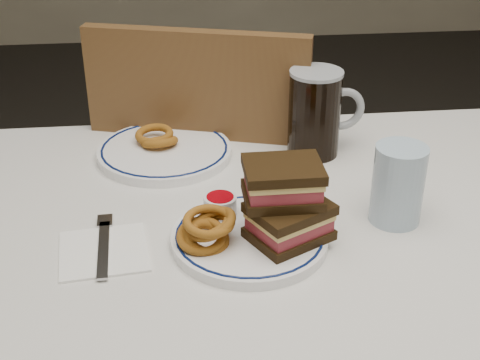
{
  "coord_description": "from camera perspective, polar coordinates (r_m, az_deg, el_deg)",
  "views": [
    {
      "loc": [
        -0.16,
        -0.89,
        1.33
      ],
      "look_at": [
        -0.07,
        -0.02,
        0.85
      ],
      "focal_mm": 50.0,
      "sensor_mm": 36.0,
      "label": 1
    }
  ],
  "objects": [
    {
      "name": "napkin_fork",
      "position": [
        1.03,
        -11.55,
        -5.85
      ],
      "size": [
        0.14,
        0.17,
        0.01
      ],
      "color": "white",
      "rests_on": "dining_table"
    },
    {
      "name": "far_plate",
      "position": [
        1.29,
        -6.45,
        2.45
      ],
      "size": [
        0.26,
        0.26,
        0.02
      ],
      "color": "white",
      "rests_on": "dining_table"
    },
    {
      "name": "reuben_sandwich",
      "position": [
        0.99,
        3.96,
        -1.87
      ],
      "size": [
        0.14,
        0.13,
        0.12
      ],
      "color": "black",
      "rests_on": "main_plate"
    },
    {
      "name": "beer_mug",
      "position": [
        1.27,
        6.52,
        5.77
      ],
      "size": [
        0.15,
        0.1,
        0.17
      ],
      "color": "black",
      "rests_on": "dining_table"
    },
    {
      "name": "dining_table",
      "position": [
        1.13,
        3.56,
        -8.39
      ],
      "size": [
        1.27,
        0.87,
        0.75
      ],
      "color": "silver",
      "rests_on": "floor"
    },
    {
      "name": "water_glass",
      "position": [
        1.08,
        13.32,
        -0.37
      ],
      "size": [
        0.08,
        0.08,
        0.13
      ],
      "primitive_type": "cylinder",
      "color": "#A6C0D6",
      "rests_on": "dining_table"
    },
    {
      "name": "main_plate",
      "position": [
        1.02,
        0.81,
        -4.93
      ],
      "size": [
        0.24,
        0.24,
        0.02
      ],
      "color": "white",
      "rests_on": "dining_table"
    },
    {
      "name": "ketchup_ramekin",
      "position": [
        1.06,
        -1.7,
        -2.05
      ],
      "size": [
        0.05,
        0.05,
        0.03
      ],
      "color": "white",
      "rests_on": "main_plate"
    },
    {
      "name": "onion_rings_far",
      "position": [
        1.3,
        -7.11,
        3.57
      ],
      "size": [
        0.09,
        0.09,
        0.04
      ],
      "color": "brown",
      "rests_on": "far_plate"
    },
    {
      "name": "chair_far",
      "position": [
        1.58,
        -2.32,
        -1.65
      ],
      "size": [
        0.55,
        0.55,
        0.97
      ],
      "color": "#4E2D19",
      "rests_on": "floor"
    },
    {
      "name": "onion_rings_main",
      "position": [
        0.99,
        -2.79,
        -4.22
      ],
      "size": [
        0.09,
        0.09,
        0.07
      ],
      "color": "brown",
      "rests_on": "main_plate"
    }
  ]
}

